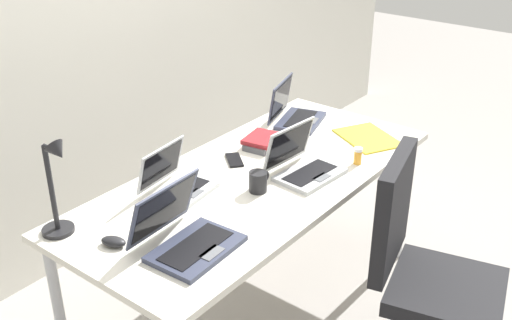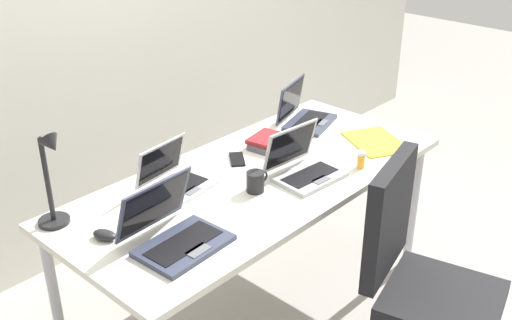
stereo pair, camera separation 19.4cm
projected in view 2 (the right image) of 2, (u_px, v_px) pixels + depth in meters
name	position (u px, v px, depth m)	size (l,w,h in m)	color
ground_plane	(256.00, 309.00, 3.02)	(12.00, 12.00, 0.00)	gray
wall_back	(96.00, 9.00, 3.11)	(6.00, 0.13, 2.60)	silver
desk	(256.00, 188.00, 2.71)	(1.80, 0.80, 0.74)	silver
desk_lamp	(52.00, 180.00, 2.24)	(0.12, 0.18, 0.40)	black
laptop_back_right	(304.00, 115.00, 3.20)	(0.35, 0.31, 0.22)	#33384C
laptop_front_left	(175.00, 180.00, 2.57)	(0.29, 0.26, 0.20)	#B7BABC
laptop_near_mouse	(304.00, 167.00, 2.67)	(0.31, 0.27, 0.21)	#B7BABC
laptop_center	(175.00, 232.00, 2.21)	(0.34, 0.32, 0.23)	#33384C
computer_mouse	(105.00, 235.00, 2.25)	(0.06, 0.10, 0.03)	black
cell_phone	(237.00, 159.00, 2.83)	(0.06, 0.14, 0.01)	black
pill_bottle	(361.00, 159.00, 2.75)	(0.04, 0.04, 0.08)	gold
book_stack	(268.00, 142.00, 2.95)	(0.20, 0.17, 0.05)	#4C4C51
paper_folder_by_keyboard	(376.00, 142.00, 3.00)	(0.23, 0.31, 0.01)	gold
coffee_mug	(256.00, 182.00, 2.55)	(0.11, 0.08, 0.09)	black
office_chair	(422.00, 298.00, 2.48)	(0.54, 0.59, 0.97)	black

